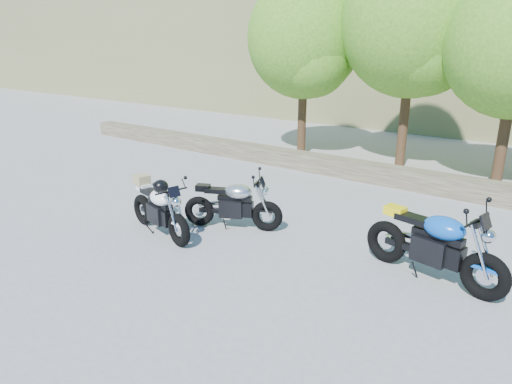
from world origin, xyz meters
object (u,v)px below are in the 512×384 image
silver_bike (233,205)px  backpack (428,242)px  white_bike (159,207)px  blue_bike (434,246)px

silver_bike → backpack: bearing=-5.8°
silver_bike → white_bike: size_ratio=0.94×
white_bike → backpack: bearing=40.7°
silver_bike → backpack: 3.74m
silver_bike → white_bike: 1.47m
blue_bike → backpack: (-0.34, 0.99, -0.40)m
silver_bike → blue_bike: 3.88m
white_bike → backpack: size_ratio=5.31×
silver_bike → backpack: silver_bike is taller
white_bike → backpack: white_bike is taller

